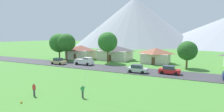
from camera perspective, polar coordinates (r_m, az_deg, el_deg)
The scene contains 15 objects.
road_strip at distance 40.60m, azimuth 5.67°, elevation -4.55°, with size 160.00×7.68×0.08m, color #38383D.
mountain_far_east_ridge at distance 147.08m, azimuth 7.25°, elevation 10.98°, with size 94.93×94.93×38.03m, color #8E939E.
house_leftmost at distance 52.02m, azimuth 13.97°, elevation 0.23°, with size 8.05×6.51×4.35m.
house_left_center at distance 60.39m, azimuth -10.05°, elevation 1.35°, with size 8.81×7.06×4.65m.
house_rightmost at distance 57.65m, azimuth 1.04°, elevation 1.22°, with size 10.42×8.33×4.69m.
tree_near_left at distance 50.56m, azimuth -1.42°, elevation 4.56°, with size 5.68×5.68×8.91m.
tree_left_of_center at distance 56.43m, azimuth -14.52°, elevation 4.20°, with size 5.58×5.58×8.48m.
tree_center at distance 61.29m, azimuth -16.73°, elevation 4.06°, with size 6.29×6.29×8.57m.
tree_right_of_center at distance 46.01m, azimuth 23.16°, elevation 1.58°, with size 4.65×4.65×6.60m.
parked_car_silver_west_end at distance 37.90m, azimuth 8.20°, elevation -4.13°, with size 4.23×2.13×1.68m.
parked_car_tan_mid_west at distance 50.39m, azimuth -16.94°, elevation -1.66°, with size 4.21×2.10×1.68m.
parked_car_red_mid_east at distance 38.02m, azimuth 18.06°, elevation -4.36°, with size 4.21×2.10×1.68m.
pickup_truck_white_west_side at distance 47.86m, azimuth -8.85°, elevation -1.64°, with size 5.28×2.49×1.99m.
watcher_person at distance 25.70m, azimuth -23.89°, elevation -9.86°, with size 0.56×0.24×1.68m.
soccer_ball at distance 23.96m, azimuth -27.25°, elevation -13.14°, with size 0.24×0.24×0.24m, color orange.
Camera 1 is at (13.99, -6.78, 7.96)m, focal length 28.28 mm.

